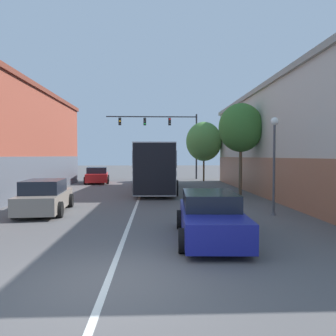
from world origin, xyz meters
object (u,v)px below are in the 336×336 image
(street_lamp, at_px, (274,156))
(street_tree_far, at_px, (204,141))
(bus, at_px, (157,165))
(parked_car_left_near, at_px, (45,197))
(hatchback_foreground, at_px, (210,216))
(traffic_signal_gantry, at_px, (167,130))
(street_tree_near, at_px, (241,128))
(parked_car_left_mid, at_px, (97,175))

(street_lamp, bearing_deg, street_tree_far, 90.49)
(bus, relative_size, street_tree_far, 1.82)
(bus, height_order, parked_car_left_near, bus)
(street_lamp, bearing_deg, hatchback_foreground, -131.30)
(street_lamp, relative_size, street_tree_far, 0.70)
(traffic_signal_gantry, xyz_separation_m, street_tree_far, (3.57, -2.96, -1.33))
(bus, xyz_separation_m, street_tree_far, (4.72, 8.74, 2.08))
(bus, relative_size, street_lamp, 2.59)
(hatchback_foreground, relative_size, traffic_signal_gantry, 0.47)
(traffic_signal_gantry, relative_size, street_tree_near, 1.67)
(traffic_signal_gantry, height_order, street_lamp, traffic_signal_gantry)
(parked_car_left_mid, height_order, traffic_signal_gantry, traffic_signal_gantry)
(hatchback_foreground, height_order, parked_car_left_mid, parked_car_left_mid)
(traffic_signal_gantry, bearing_deg, parked_car_left_mid, -144.08)
(street_tree_near, relative_size, street_tree_far, 1.00)
(traffic_signal_gantry, relative_size, street_tree_far, 1.66)
(street_tree_near, height_order, street_tree_far, street_tree_far)
(parked_car_left_near, bearing_deg, traffic_signal_gantry, -21.96)
(hatchback_foreground, bearing_deg, parked_car_left_mid, 21.74)
(bus, relative_size, hatchback_foreground, 2.31)
(hatchback_foreground, bearing_deg, street_tree_near, -16.15)
(street_tree_near, bearing_deg, parked_car_left_mid, 137.85)
(hatchback_foreground, height_order, street_tree_near, street_tree_near)
(hatchback_foreground, distance_m, traffic_signal_gantry, 25.91)
(street_lamp, height_order, street_tree_near, street_tree_near)
(parked_car_left_near, distance_m, traffic_signal_gantry, 22.07)
(hatchback_foreground, height_order, parked_car_left_near, parked_car_left_near)
(parked_car_left_near, xyz_separation_m, street_lamp, (9.86, -1.00, 1.81))
(street_lamp, height_order, street_tree_far, street_tree_far)
(street_lamp, bearing_deg, bus, 115.98)
(bus, xyz_separation_m, street_tree_near, (5.33, -2.89, 2.43))
(street_tree_far, bearing_deg, street_tree_near, -86.99)
(street_lamp, bearing_deg, parked_car_left_mid, 121.51)
(hatchback_foreground, xyz_separation_m, street_tree_far, (3.18, 22.54, 3.27))
(parked_car_left_mid, bearing_deg, street_tree_near, -139.56)
(parked_car_left_mid, relative_size, street_lamp, 1.19)
(bus, distance_m, street_tree_near, 6.53)
(parked_car_left_near, distance_m, street_tree_far, 20.48)
(hatchback_foreground, xyz_separation_m, parked_car_left_near, (-6.52, 4.80, 0.02))
(parked_car_left_near, bearing_deg, street_lamp, -101.27)
(street_lamp, distance_m, street_tree_near, 7.35)
(hatchback_foreground, distance_m, parked_car_left_mid, 21.86)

